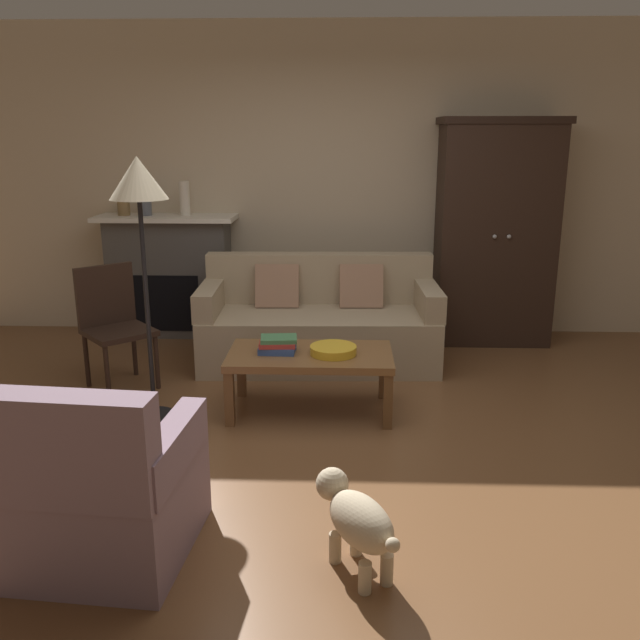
{
  "coord_description": "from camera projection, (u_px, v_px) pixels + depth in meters",
  "views": [
    {
      "loc": [
        0.07,
        -3.78,
        1.84
      ],
      "look_at": [
        -0.1,
        0.85,
        0.55
      ],
      "focal_mm": 37.79,
      "sensor_mm": 36.0,
      "label": 1
    }
  ],
  "objects": [
    {
      "name": "side_chair_wooden",
      "position": [
        113.0,
        319.0,
        4.98
      ],
      "size": [
        0.62,
        0.62,
        0.9
      ],
      "color": "black",
      "rests_on": "ground"
    },
    {
      "name": "armchair_near_left",
      "position": [
        98.0,
        493.0,
        2.96
      ],
      "size": [
        0.84,
        0.83,
        0.88
      ],
      "color": "gray",
      "rests_on": "ground"
    },
    {
      "name": "dog",
      "position": [
        357.0,
        519.0,
        2.89
      ],
      "size": [
        0.39,
        0.5,
        0.39
      ],
      "color": "beige",
      "rests_on": "ground"
    },
    {
      "name": "armoire",
      "position": [
        495.0,
        233.0,
        5.96
      ],
      "size": [
        1.06,
        0.57,
        1.97
      ],
      "color": "black",
      "rests_on": "ground"
    },
    {
      "name": "mantel_vase_bronze",
      "position": [
        123.0,
        204.0,
        6.07
      ],
      "size": [
        0.11,
        0.11,
        0.2
      ],
      "primitive_type": "cylinder",
      "color": "olive",
      "rests_on": "fireplace"
    },
    {
      "name": "fruit_bowl",
      "position": [
        334.0,
        350.0,
        4.48
      ],
      "size": [
        0.31,
        0.31,
        0.06
      ],
      "primitive_type": "cylinder",
      "color": "gold",
      "rests_on": "coffee_table"
    },
    {
      "name": "mantel_vase_slate",
      "position": [
        145.0,
        203.0,
        6.06
      ],
      "size": [
        0.11,
        0.11,
        0.22
      ],
      "primitive_type": "cylinder",
      "color": "#565B66",
      "rests_on": "fireplace"
    },
    {
      "name": "fireplace",
      "position": [
        170.0,
        275.0,
        6.25
      ],
      "size": [
        1.26,
        0.48,
        1.12
      ],
      "color": "#4C4947",
      "rests_on": "ground"
    },
    {
      "name": "floor_lamp",
      "position": [
        139.0,
        194.0,
        4.12
      ],
      "size": [
        0.36,
        0.36,
        1.71
      ],
      "color": "black",
      "rests_on": "ground"
    },
    {
      "name": "ground_plane",
      "position": [
        332.0,
        443.0,
        4.13
      ],
      "size": [
        9.6,
        9.6,
        0.0
      ],
      "primitive_type": "plane",
      "color": "brown"
    },
    {
      "name": "back_wall",
      "position": [
        338.0,
        182.0,
        6.21
      ],
      "size": [
        7.2,
        0.1,
        2.8
      ],
      "primitive_type": "cube",
      "color": "beige",
      "rests_on": "ground"
    },
    {
      "name": "book_stack",
      "position": [
        278.0,
        345.0,
        4.5
      ],
      "size": [
        0.26,
        0.19,
        0.11
      ],
      "color": "#38569E",
      "rests_on": "coffee_table"
    },
    {
      "name": "coffee_table",
      "position": [
        310.0,
        360.0,
        4.53
      ],
      "size": [
        1.1,
        0.6,
        0.42
      ],
      "color": "brown",
      "rests_on": "ground"
    },
    {
      "name": "mantel_vase_cream",
      "position": [
        185.0,
        198.0,
        6.03
      ],
      "size": [
        0.09,
        0.09,
        0.31
      ],
      "primitive_type": "cylinder",
      "color": "beige",
      "rests_on": "fireplace"
    },
    {
      "name": "couch",
      "position": [
        319.0,
        324.0,
        5.55
      ],
      "size": [
        1.95,
        0.91,
        0.86
      ],
      "color": "tan",
      "rests_on": "ground"
    }
  ]
}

